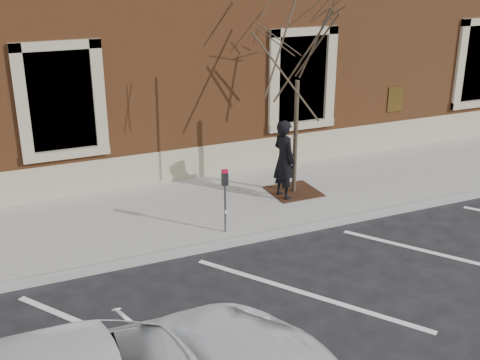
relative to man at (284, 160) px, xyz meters
name	(u,v)px	position (x,y,z in m)	size (l,w,h in m)	color
ground	(252,241)	(-1.47, -1.47, -1.07)	(120.00, 120.00, 0.00)	#28282B
sidewalk_near	(220,206)	(-1.47, 0.28, -0.99)	(40.00, 3.50, 0.15)	#B1B0A7
curb_near	(253,238)	(-1.47, -1.52, -0.99)	(40.00, 0.12, 0.15)	#9E9E99
parking_stripes	(306,294)	(-1.47, -3.67, -1.06)	(28.00, 4.40, 0.01)	silver
building_civic	(141,6)	(-1.47, 6.27, 2.93)	(40.00, 8.62, 8.00)	brown
man	(284,160)	(0.00, 0.00, 0.00)	(0.67, 0.44, 1.83)	black
parking_meter	(225,189)	(-1.92, -1.16, 0.01)	(0.12, 0.09, 1.33)	#595B60
tree_grate	(294,191)	(0.38, 0.19, -0.90)	(1.10, 1.10, 0.03)	#3E1D14
sapling	(299,47)	(0.38, 0.19, 2.45)	(2.89, 2.89, 4.82)	#473C2B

